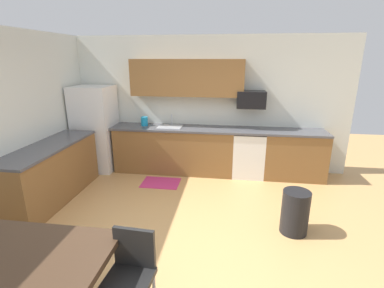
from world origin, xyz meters
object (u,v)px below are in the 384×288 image
at_px(trash_bin, 295,212).
at_px(microwave, 251,99).
at_px(dining_table, 23,261).
at_px(chair_near_table, 130,271).
at_px(oven_range, 248,153).
at_px(kettle, 144,122).
at_px(refrigerator, 96,129).

bearing_deg(trash_bin, microwave, 104.66).
distance_m(dining_table, chair_near_table, 0.87).
relative_size(oven_range, trash_bin, 1.52).
bearing_deg(microwave, chair_near_table, -108.17).
distance_m(oven_range, kettle, 2.19).
xyz_separation_m(oven_range, microwave, (0.00, 0.10, 1.05)).
xyz_separation_m(refrigerator, trash_bin, (3.66, -1.84, -0.57)).
bearing_deg(kettle, microwave, 1.35).
bearing_deg(chair_near_table, kettle, 104.85).
height_order(oven_range, chair_near_table, oven_range).
distance_m(microwave, dining_table, 4.37).
bearing_deg(refrigerator, oven_range, 1.47).
xyz_separation_m(refrigerator, oven_range, (3.13, 0.08, -0.41)).
bearing_deg(dining_table, trash_bin, 34.79).
bearing_deg(trash_bin, dining_table, -145.21).
height_order(refrigerator, dining_table, refrigerator).
bearing_deg(refrigerator, trash_bin, -26.77).
bearing_deg(oven_range, dining_table, -118.62).
relative_size(oven_range, dining_table, 0.65).
distance_m(oven_range, microwave, 1.06).
height_order(microwave, dining_table, microwave).
bearing_deg(refrigerator, dining_table, -72.88).
height_order(microwave, chair_near_table, microwave).
relative_size(microwave, chair_near_table, 0.64).
distance_m(microwave, chair_near_table, 3.91).
distance_m(refrigerator, dining_table, 3.78).
xyz_separation_m(microwave, trash_bin, (0.53, -2.02, -1.21)).
xyz_separation_m(refrigerator, microwave, (3.13, 0.18, 0.64)).
relative_size(microwave, dining_table, 0.39).
xyz_separation_m(refrigerator, chair_near_table, (1.95, -3.41, -0.36)).
relative_size(refrigerator, kettle, 8.68).
relative_size(oven_range, chair_near_table, 1.07).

